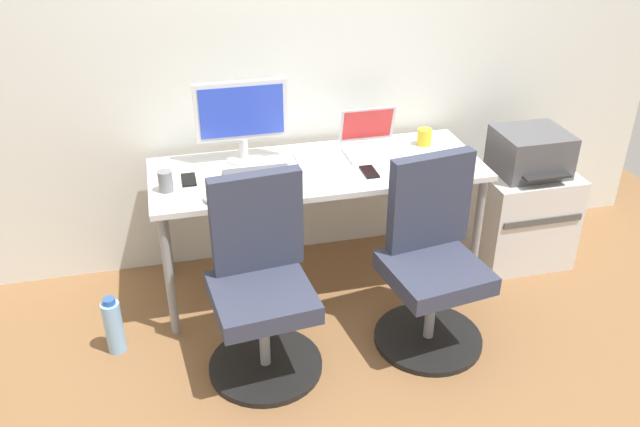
{
  "coord_description": "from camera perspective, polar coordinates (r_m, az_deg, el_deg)",
  "views": [
    {
      "loc": [
        -0.74,
        -3.06,
        2.21
      ],
      "look_at": [
        0.0,
        -0.05,
        0.47
      ],
      "focal_mm": 37.48,
      "sensor_mm": 36.0,
      "label": 1
    }
  ],
  "objects": [
    {
      "name": "phone_near_monitor",
      "position": [
        3.4,
        -11.14,
        2.85
      ],
      "size": [
        0.07,
        0.14,
        0.01
      ],
      "primitive_type": "cube",
      "color": "black",
      "rests_on": "desk"
    },
    {
      "name": "desktop_monitor",
      "position": [
        3.49,
        -6.71,
        8.3
      ],
      "size": [
        0.48,
        0.18,
        0.43
      ],
      "color": "silver",
      "rests_on": "desk"
    },
    {
      "name": "office_chair_left",
      "position": [
        3.07,
        -5.04,
        -6.31
      ],
      "size": [
        0.54,
        0.54,
        0.94
      ],
      "color": "black",
      "rests_on": "ground"
    },
    {
      "name": "pen_cup",
      "position": [
        3.3,
        -13.06,
        2.71
      ],
      "size": [
        0.07,
        0.07,
        0.1
      ],
      "primitive_type": "cylinder",
      "color": "slate",
      "rests_on": "desk"
    },
    {
      "name": "mouse_by_monitor",
      "position": [
        3.19,
        -9.46,
        1.31
      ],
      "size": [
        0.06,
        0.1,
        0.03
      ],
      "primitive_type": "ellipsoid",
      "color": "#B7B7B7",
      "rests_on": "desk"
    },
    {
      "name": "phone_near_laptop",
      "position": [
        3.43,
        4.23,
        3.57
      ],
      "size": [
        0.07,
        0.14,
        0.01
      ],
      "primitive_type": "cube",
      "color": "black",
      "rests_on": "desk"
    },
    {
      "name": "keyboard_by_laptop",
      "position": [
        3.42,
        -5.41,
        3.48
      ],
      "size": [
        0.34,
        0.12,
        0.02
      ],
      "primitive_type": "cube",
      "color": "#515156",
      "rests_on": "desk"
    },
    {
      "name": "ground_plane",
      "position": [
        3.85,
        -0.18,
        -5.7
      ],
      "size": [
        5.28,
        5.28,
        0.0
      ],
      "primitive_type": "plane",
      "color": "brown"
    },
    {
      "name": "coffee_mug",
      "position": [
        3.78,
        8.9,
        6.47
      ],
      "size": [
        0.08,
        0.08,
        0.09
      ],
      "primitive_type": "cylinder",
      "color": "yellow",
      "rests_on": "desk"
    },
    {
      "name": "back_wall",
      "position": [
        3.66,
        -1.75,
        14.94
      ],
      "size": [
        4.4,
        0.04,
        2.6
      ],
      "primitive_type": "cube",
      "color": "silver",
      "rests_on": "ground"
    },
    {
      "name": "office_chair_right",
      "position": [
        3.27,
        9.49,
        -4.23
      ],
      "size": [
        0.54,
        0.54,
        0.94
      ],
      "color": "black",
      "rests_on": "ground"
    },
    {
      "name": "desk",
      "position": [
        3.51,
        -0.2,
        3.05
      ],
      "size": [
        1.73,
        0.64,
        0.72
      ],
      "color": "silver",
      "rests_on": "ground"
    },
    {
      "name": "keyboard_by_monitor",
      "position": [
        3.21,
        -4.69,
        1.74
      ],
      "size": [
        0.34,
        0.12,
        0.02
      ],
      "primitive_type": "cube",
      "color": "#2D2D2D",
      "rests_on": "desk"
    },
    {
      "name": "water_bottle_on_floor",
      "position": [
        3.43,
        -17.2,
        -9.16
      ],
      "size": [
        0.09,
        0.09,
        0.31
      ],
      "color": "#8CBFF2",
      "rests_on": "ground"
    },
    {
      "name": "printer",
      "position": [
        3.93,
        17.53,
        5.04
      ],
      "size": [
        0.38,
        0.4,
        0.24
      ],
      "color": "#515156",
      "rests_on": "side_cabinet"
    },
    {
      "name": "mouse_by_laptop",
      "position": [
        3.51,
        9.85,
        4.02
      ],
      "size": [
        0.06,
        0.1,
        0.03
      ],
      "primitive_type": "ellipsoid",
      "color": "silver",
      "rests_on": "desk"
    },
    {
      "name": "side_cabinet",
      "position": [
        4.1,
        16.7,
        -0.06
      ],
      "size": [
        0.53,
        0.47,
        0.56
      ],
      "color": "silver",
      "rests_on": "ground"
    },
    {
      "name": "open_laptop",
      "position": [
        3.67,
        4.4,
        6.21
      ],
      "size": [
        0.31,
        0.28,
        0.22
      ],
      "color": "silver",
      "rests_on": "desk"
    },
    {
      "name": "paper_pile",
      "position": [
        3.56,
        -0.34,
        4.68
      ],
      "size": [
        0.21,
        0.3,
        0.01
      ],
      "primitive_type": "cube",
      "color": "white",
      "rests_on": "desk"
    }
  ]
}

